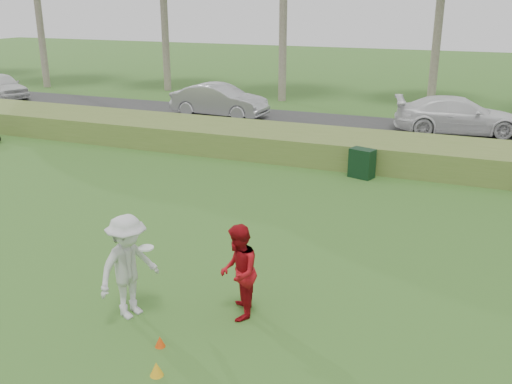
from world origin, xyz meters
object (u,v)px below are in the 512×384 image
at_px(player_red, 239,272).
at_px(car_mid, 219,100).
at_px(cone_orange, 160,341).
at_px(car_right, 458,115).
at_px(utility_cabinet, 362,163).
at_px(player_white, 128,267).
at_px(car_left, 1,86).
at_px(cone_yellow, 156,369).

relative_size(player_red, car_mid, 0.38).
distance_m(cone_orange, car_right, 18.70).
relative_size(cone_orange, utility_cabinet, 0.20).
height_order(player_white, player_red, player_white).
bearing_deg(car_right, utility_cabinet, 149.86).
bearing_deg(player_white, car_right, 2.88).
relative_size(player_white, cone_orange, 10.12).
bearing_deg(car_mid, player_red, -151.21).
bearing_deg(car_left, player_red, -104.97).
bearing_deg(car_mid, utility_cabinet, -127.78).
xyz_separation_m(cone_orange, utility_cabinet, (1.15, 10.71, 0.38)).
bearing_deg(cone_orange, utility_cabinet, 83.85).
bearing_deg(player_white, cone_orange, -106.64).
relative_size(cone_yellow, car_mid, 0.05).
bearing_deg(utility_cabinet, cone_orange, -78.40).
bearing_deg(utility_cabinet, car_left, 179.59).
relative_size(player_red, cone_orange, 9.16).
xyz_separation_m(cone_orange, car_right, (3.65, 18.33, 0.73)).
xyz_separation_m(car_left, car_right, (24.85, 0.29, 0.06)).
distance_m(player_red, cone_orange, 1.81).
height_order(cone_orange, car_right, car_right).
distance_m(cone_yellow, car_left, 28.56).
relative_size(cone_orange, cone_yellow, 0.83).
bearing_deg(car_mid, player_white, -157.39).
height_order(car_left, car_right, car_right).
height_order(player_red, car_right, player_red).
bearing_deg(player_red, cone_orange, -51.18).
xyz_separation_m(utility_cabinet, car_left, (-22.35, 7.33, 0.29)).
bearing_deg(car_left, car_mid, -68.56).
height_order(player_red, car_mid, player_red).
relative_size(player_red, utility_cabinet, 1.86).
distance_m(car_mid, car_right, 10.99).
relative_size(utility_cabinet, car_mid, 0.20).
bearing_deg(car_right, player_red, 158.59).
xyz_separation_m(cone_orange, cone_yellow, (0.35, -0.69, 0.02)).
relative_size(player_red, cone_yellow, 7.58).
distance_m(cone_orange, utility_cabinet, 10.78).
distance_m(cone_orange, car_left, 27.84).
relative_size(utility_cabinet, car_left, 0.23).
distance_m(player_red, car_left, 27.62).
distance_m(car_left, car_right, 24.85).
xyz_separation_m(cone_orange, car_left, (-21.20, 18.04, 0.67)).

